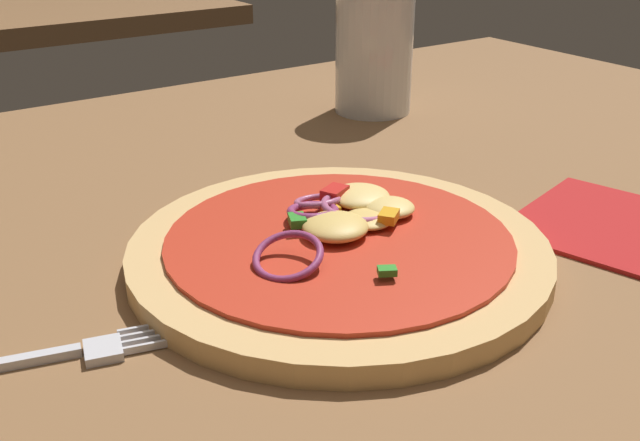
# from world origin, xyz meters

# --- Properties ---
(dining_table) EXTENTS (1.15, 0.93, 0.03)m
(dining_table) POSITION_xyz_m (0.00, 0.00, 0.02)
(dining_table) COLOR brown
(dining_table) RESTS_ON ground
(pizza) EXTENTS (0.25, 0.25, 0.03)m
(pizza) POSITION_xyz_m (-0.02, 0.01, 0.04)
(pizza) COLOR tan
(pizza) RESTS_ON dining_table
(fork) EXTENTS (0.15, 0.05, 0.01)m
(fork) POSITION_xyz_m (-0.20, 0.01, 0.04)
(fork) COLOR silver
(fork) RESTS_ON dining_table
(beer_glass) EXTENTS (0.08, 0.08, 0.13)m
(beer_glass) POSITION_xyz_m (0.19, 0.26, 0.09)
(beer_glass) COLOR silver
(beer_glass) RESTS_ON dining_table
(napkin) EXTENTS (0.15, 0.15, 0.00)m
(napkin) POSITION_xyz_m (0.16, -0.05, 0.04)
(napkin) COLOR #B21E1E
(napkin) RESTS_ON dining_table
(background_table) EXTENTS (0.77, 0.50, 0.03)m
(background_table) POSITION_xyz_m (0.06, 1.18, 0.02)
(background_table) COLOR brown
(background_table) RESTS_ON ground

